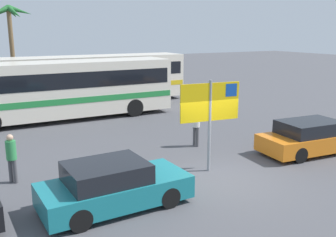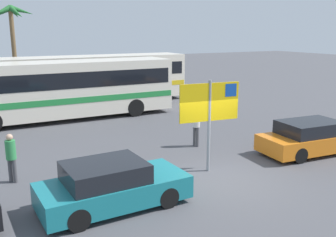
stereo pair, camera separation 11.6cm
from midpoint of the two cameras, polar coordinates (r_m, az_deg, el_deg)
The scene contains 9 objects.
ground at distance 13.00m, azimuth 7.74°, elevation -8.90°, with size 120.00×120.00×0.00m, color #4C4C51.
bus_front_coach at distance 21.75m, azimuth -15.68°, elevation 4.49°, with size 12.16×2.70×3.17m.
bus_rear_coach at distance 26.18m, azimuth -10.92°, elevation 6.10°, with size 12.16×2.70×3.17m.
ferry_sign at distance 13.08m, azimuth 6.19°, elevation 1.92°, with size 2.19×0.30×3.20m.
car_teal at distance 10.84m, azimuth -8.50°, elevation -9.87°, with size 4.16×1.95×1.32m.
car_orange at distance 16.42m, azimuth 20.51°, elevation -2.62°, with size 4.69×2.11×1.32m.
pedestrian_by_bus at distance 16.15m, azimuth 3.99°, elevation -0.60°, with size 0.32×0.32×1.75m.
pedestrian_crossing_lot at distance 13.28m, azimuth -22.49°, elevation -4.98°, with size 0.32×0.32×1.62m.
palm_tree_seaside at distance 30.88m, azimuth -22.51°, elevation 12.79°, with size 3.11×2.98×6.61m.
Camera 1 is at (-7.30, -9.63, 4.82)m, focal length 41.02 mm.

